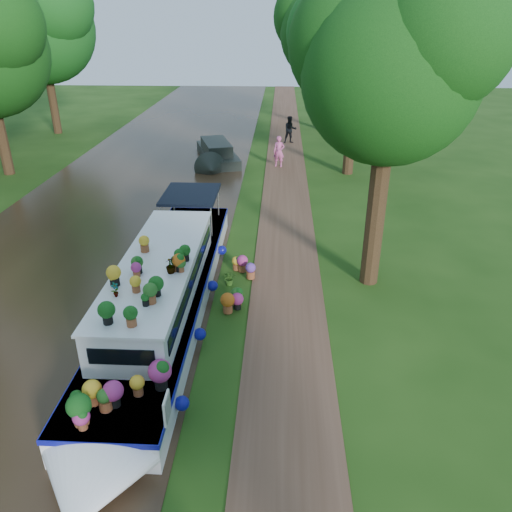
% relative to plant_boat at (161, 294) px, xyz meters
% --- Properties ---
extents(ground, '(100.00, 100.00, 0.00)m').
position_rel_plant_boat_xyz_m(ground, '(2.25, -0.45, -0.85)').
color(ground, '#1C3E0F').
rests_on(ground, ground).
extents(canal_water, '(10.00, 100.00, 0.02)m').
position_rel_plant_boat_xyz_m(canal_water, '(-3.75, -0.45, -0.84)').
color(canal_water, black).
rests_on(canal_water, ground).
extents(towpath, '(2.20, 100.00, 0.03)m').
position_rel_plant_boat_xyz_m(towpath, '(3.45, -0.45, -0.84)').
color(towpath, '#523626').
rests_on(towpath, ground).
extents(plant_boat, '(2.29, 13.52, 2.29)m').
position_rel_plant_boat_xyz_m(plant_boat, '(0.00, 0.00, 0.00)').
color(plant_boat, white).
rests_on(plant_boat, canal_water).
extents(tree_near_overhang, '(5.52, 5.28, 8.99)m').
position_rel_plant_boat_xyz_m(tree_near_overhang, '(6.04, 2.61, 5.75)').
color(tree_near_overhang, black).
rests_on(tree_near_overhang, ground).
extents(tree_near_mid, '(6.90, 6.60, 9.40)m').
position_rel_plant_boat_xyz_m(tree_near_mid, '(6.73, 14.63, 5.58)').
color(tree_near_mid, black).
rests_on(tree_near_mid, ground).
extents(tree_near_far, '(7.59, 7.26, 10.30)m').
position_rel_plant_boat_xyz_m(tree_near_far, '(6.23, 25.64, 6.20)').
color(tree_near_far, black).
rests_on(tree_near_far, ground).
extents(tree_far_d, '(8.05, 7.70, 10.85)m').
position_rel_plant_boat_xyz_m(tree_far_d, '(-12.77, 23.64, 6.55)').
color(tree_far_d, black).
rests_on(tree_far_d, ground).
extents(second_boat, '(3.17, 6.35, 1.16)m').
position_rel_plant_boat_xyz_m(second_boat, '(-0.50, 16.56, -0.38)').
color(second_boat, black).
rests_on(second_boat, canal_water).
extents(pedestrian_pink, '(0.67, 0.49, 1.67)m').
position_rel_plant_boat_xyz_m(pedestrian_pink, '(3.07, 15.62, 0.01)').
color(pedestrian_pink, '#F16385').
rests_on(pedestrian_pink, towpath).
extents(pedestrian_dark, '(0.95, 0.80, 1.72)m').
position_rel_plant_boat_xyz_m(pedestrian_dark, '(3.75, 21.23, 0.04)').
color(pedestrian_dark, black).
rests_on(pedestrian_dark, towpath).
extents(verge_plant, '(0.53, 0.49, 0.48)m').
position_rel_plant_boat_xyz_m(verge_plant, '(1.65, 2.11, -0.62)').
color(verge_plant, '#3C7021').
rests_on(verge_plant, ground).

